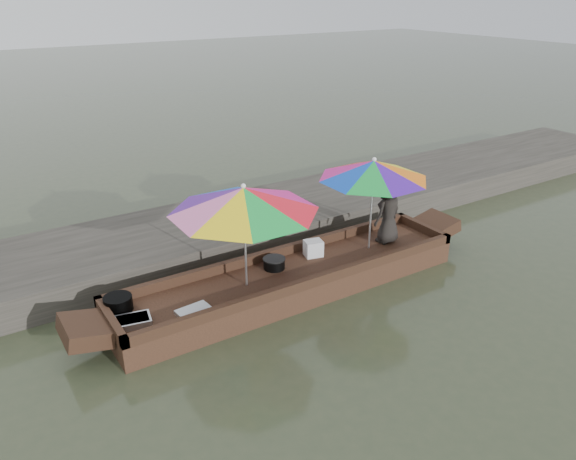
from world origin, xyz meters
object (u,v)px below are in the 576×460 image
charcoal_grill (274,264)px  supply_bag (313,248)px  umbrella_stern (371,204)px  cooking_pot (118,303)px  tray_crayfish (133,321)px  vendor (388,212)px  umbrella_bow (245,236)px  boat_hull (292,281)px  tray_scallop (194,312)px

charcoal_grill → supply_bag: 0.76m
supply_bag → umbrella_stern: (0.94, -0.26, 0.65)m
supply_bag → cooking_pot: bearing=178.8°
tray_crayfish → cooking_pot: bearing=96.5°
vendor → umbrella_bow: 2.73m
cooking_pot → umbrella_bow: (1.77, -0.33, 0.67)m
supply_bag → vendor: size_ratio=0.26×
cooking_pot → umbrella_bow: bearing=-10.5°
boat_hull → tray_scallop: (-1.74, -0.31, 0.21)m
charcoal_grill → supply_bag: (0.76, 0.04, 0.05)m
boat_hull → charcoal_grill: charcoal_grill is taller
supply_bag → vendor: 1.43m
tray_crayfish → tray_scallop: tray_crayfish is taller
cooking_pot → tray_scallop: size_ratio=0.85×
tray_crayfish → umbrella_bow: umbrella_bow is taller
cooking_pot → umbrella_stern: (4.08, -0.33, 0.67)m
boat_hull → umbrella_stern: 1.80m
tray_scallop → boat_hull: bearing=10.1°
tray_scallop → supply_bag: 2.40m
cooking_pot → vendor: 4.53m
tray_crayfish → tray_scallop: 0.79m
cooking_pot → vendor: size_ratio=0.36×
umbrella_stern → vendor: bearing=4.4°
supply_bag → tray_crayfish: bearing=-173.1°
tray_scallop → umbrella_bow: 1.25m
charcoal_grill → umbrella_bow: size_ratio=0.16×
charcoal_grill → umbrella_stern: (1.70, -0.23, 0.70)m
tray_crayfish → vendor: vendor is taller
charcoal_grill → umbrella_stern: size_ratio=0.19×
tray_crayfish → charcoal_grill: charcoal_grill is taller
boat_hull → tray_crayfish: size_ratio=12.51×
charcoal_grill → vendor: 2.17m
boat_hull → cooking_pot: 2.59m
boat_hull → supply_bag: bearing=24.1°
boat_hull → umbrella_bow: size_ratio=2.67×
supply_bag → umbrella_stern: 1.17m
tray_crayfish → charcoal_grill: bearing=8.3°
tray_crayfish → umbrella_bow: size_ratio=0.21×
boat_hull → tray_crayfish: (-2.50, -0.11, 0.22)m
tray_scallop → umbrella_bow: bearing=18.0°
cooking_pot → umbrella_bow: size_ratio=0.18×
tray_scallop → vendor: size_ratio=0.42×
cooking_pot → tray_crayfish: size_ratio=0.85×
supply_bag → umbrella_stern: umbrella_stern is taller
vendor → tray_scallop: bearing=-2.2°
charcoal_grill → vendor: vendor is taller
tray_crayfish → charcoal_grill: (2.33, 0.34, 0.03)m
umbrella_bow → umbrella_stern: size_ratio=1.20×
tray_crayfish → tray_scallop: (0.77, -0.20, -0.01)m
umbrella_bow → tray_scallop: bearing=-162.0°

